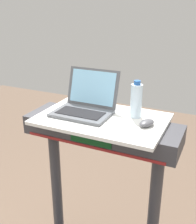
{
  "coord_description": "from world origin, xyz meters",
  "views": [
    {
      "loc": [
        0.6,
        -0.62,
        1.78
      ],
      "look_at": [
        0.0,
        0.65,
        1.22
      ],
      "focal_mm": 44.72,
      "sensor_mm": 36.0,
      "label": 1
    }
  ],
  "objects": [
    {
      "name": "desk_board",
      "position": [
        0.0,
        0.7,
        1.16
      ],
      "size": [
        0.71,
        0.46,
        0.02
      ],
      "primitive_type": "cube",
      "color": "white",
      "rests_on": "treadmill_base"
    },
    {
      "name": "laptop",
      "position": [
        -0.12,
        0.73,
        1.22
      ],
      "size": [
        0.33,
        0.29,
        0.24
      ],
      "rotation": [
        0.0,
        0.0,
        0.05
      ],
      "color": "#515459",
      "rests_on": "desk_board"
    },
    {
      "name": "computer_mouse",
      "position": [
        0.26,
        0.69,
        1.19
      ],
      "size": [
        0.09,
        0.11,
        0.03
      ],
      "primitive_type": "ellipsoid",
      "rotation": [
        0.0,
        0.0,
        -0.34
      ],
      "color": "#4C4C51",
      "rests_on": "desk_board"
    },
    {
      "name": "water_bottle",
      "position": [
        0.17,
        0.79,
        1.27
      ],
      "size": [
        0.07,
        0.07,
        0.21
      ],
      "color": "silver",
      "rests_on": "desk_board"
    }
  ]
}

